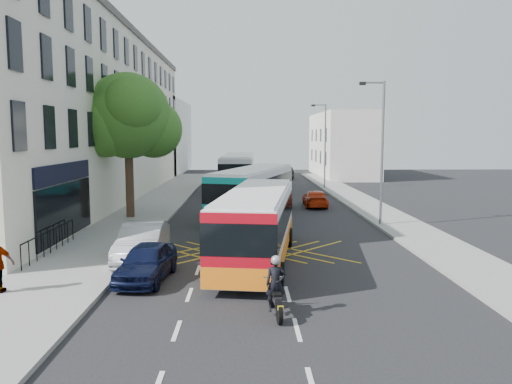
{
  "coord_description": "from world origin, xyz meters",
  "views": [
    {
      "loc": [
        -1.38,
        -15.76,
        5.14
      ],
      "look_at": [
        -0.8,
        10.26,
        2.2
      ],
      "focal_mm": 35.0,
      "sensor_mm": 36.0,
      "label": 1
    }
  ],
  "objects": [
    {
      "name": "parked_car_blue",
      "position": [
        -4.9,
        1.68,
        0.67
      ],
      "size": [
        1.95,
        4.06,
        1.34
      ],
      "primitive_type": "imported",
      "rotation": [
        0.0,
        0.0,
        -0.1
      ],
      "color": "black",
      "rests_on": "ground"
    },
    {
      "name": "bus_near",
      "position": [
        -0.88,
        4.44,
        1.55
      ],
      "size": [
        3.83,
        10.69,
        2.94
      ],
      "rotation": [
        0.0,
        0.0,
        -0.14
      ],
      "color": "silver",
      "rests_on": "ground"
    },
    {
      "name": "parked_car_silver",
      "position": [
        -5.6,
        4.45,
        0.78
      ],
      "size": [
        1.74,
        4.78,
        1.56
      ],
      "primitive_type": "imported",
      "rotation": [
        0.0,
        0.0,
        0.02
      ],
      "color": "#A0A3A7",
      "rests_on": "ground"
    },
    {
      "name": "lamp_far",
      "position": [
        6.2,
        32.0,
        4.62
      ],
      "size": [
        1.45,
        0.15,
        8.0
      ],
      "color": "slate",
      "rests_on": "pavement_right"
    },
    {
      "name": "railings",
      "position": [
        -9.7,
        5.3,
        0.72
      ],
      "size": [
        0.08,
        5.6,
        1.14
      ],
      "primitive_type": null,
      "color": "black",
      "rests_on": "pavement_left"
    },
    {
      "name": "distant_car_dark",
      "position": [
        3.43,
        43.81,
        0.72
      ],
      "size": [
        1.79,
        4.43,
        1.43
      ],
      "primitive_type": "imported",
      "rotation": [
        0.0,
        0.0,
        3.21
      ],
      "color": "black",
      "rests_on": "ground"
    },
    {
      "name": "pavement_left",
      "position": [
        -8.5,
        15.0,
        0.07
      ],
      "size": [
        5.0,
        70.0,
        0.15
      ],
      "primitive_type": "cube",
      "color": "gray",
      "rests_on": "ground"
    },
    {
      "name": "distant_car_grey",
      "position": [
        -1.92,
        44.35,
        0.59
      ],
      "size": [
        2.39,
        4.42,
        1.18
      ],
      "primitive_type": "imported",
      "rotation": [
        0.0,
        0.0,
        0.11
      ],
      "color": "#414449",
      "rests_on": "ground"
    },
    {
      "name": "distant_car_silver",
      "position": [
        2.5,
        36.56,
        0.62
      ],
      "size": [
        1.83,
        3.78,
        1.24
      ],
      "primitive_type": "imported",
      "rotation": [
        0.0,
        0.0,
        3.04
      ],
      "color": "#B7BBBF",
      "rests_on": "ground"
    },
    {
      "name": "motorbike",
      "position": [
        -0.51,
        -1.92,
        0.83
      ],
      "size": [
        0.65,
        1.99,
        1.77
      ],
      "rotation": [
        0.0,
        0.0,
        0.1
      ],
      "color": "black",
      "rests_on": "ground"
    },
    {
      "name": "building_right",
      "position": [
        11.0,
        48.0,
        4.0
      ],
      "size": [
        6.0,
        18.0,
        8.0
      ],
      "primitive_type": "cube",
      "color": "silver",
      "rests_on": "ground"
    },
    {
      "name": "terrace_far",
      "position": [
        -14.0,
        55.0,
        5.0
      ],
      "size": [
        8.0,
        20.0,
        10.0
      ],
      "primitive_type": "cube",
      "color": "silver",
      "rests_on": "ground"
    },
    {
      "name": "terrace_main",
      "position": [
        -14.0,
        24.49,
        6.76
      ],
      "size": [
        8.3,
        45.0,
        13.5
      ],
      "color": "beige",
      "rests_on": "ground"
    },
    {
      "name": "bus_far",
      "position": [
        -2.04,
        30.9,
        1.79
      ],
      "size": [
        3.3,
        12.2,
        3.41
      ],
      "rotation": [
        0.0,
        0.0,
        -0.03
      ],
      "color": "silver",
      "rests_on": "ground"
    },
    {
      "name": "ground",
      "position": [
        0.0,
        0.0,
        0.0
      ],
      "size": [
        120.0,
        120.0,
        0.0
      ],
      "primitive_type": "plane",
      "color": "black",
      "rests_on": "ground"
    },
    {
      "name": "pavement_right",
      "position": [
        7.5,
        15.0,
        0.07
      ],
      "size": [
        3.0,
        70.0,
        0.15
      ],
      "primitive_type": "cube",
      "color": "gray",
      "rests_on": "ground"
    },
    {
      "name": "lamp_near",
      "position": [
        6.2,
        12.0,
        4.62
      ],
      "size": [
        1.45,
        0.15,
        8.0
      ],
      "color": "slate",
      "rests_on": "pavement_right"
    },
    {
      "name": "red_hatchback",
      "position": [
        3.73,
        20.1,
        0.59
      ],
      "size": [
        1.84,
        4.15,
        1.18
      ],
      "primitive_type": "imported",
      "rotation": [
        0.0,
        0.0,
        3.1
      ],
      "color": "#B62507",
      "rests_on": "ground"
    },
    {
      "name": "bus_mid",
      "position": [
        -0.83,
        15.64,
        1.64
      ],
      "size": [
        5.76,
        11.33,
        3.11
      ],
      "rotation": [
        0.0,
        0.0,
        -0.3
      ],
      "color": "silver",
      "rests_on": "ground"
    },
    {
      "name": "street_tree",
      "position": [
        -8.51,
        14.97,
        6.29
      ],
      "size": [
        6.3,
        5.7,
        8.8
      ],
      "color": "#382619",
      "rests_on": "pavement_left"
    }
  ]
}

